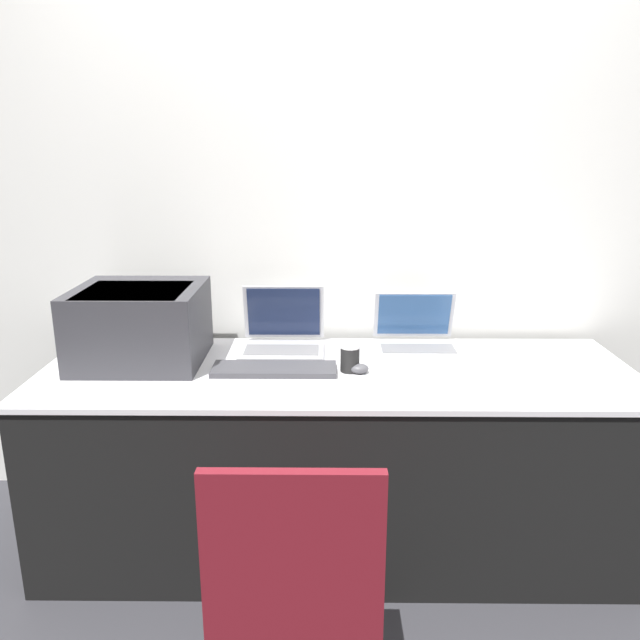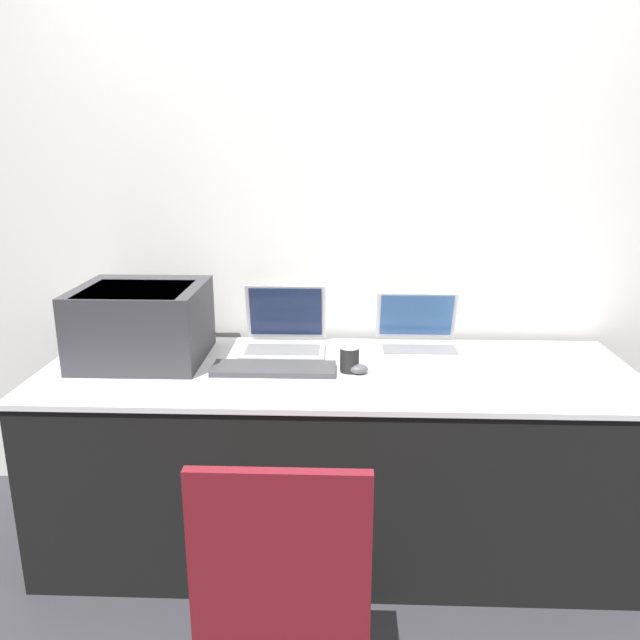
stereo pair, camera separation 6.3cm
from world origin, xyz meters
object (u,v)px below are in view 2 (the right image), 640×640
at_px(printer, 142,320).
at_px(mouse, 359,369).
at_px(laptop_left, 284,336).
at_px(external_keyboard, 274,369).
at_px(coffee_cup, 349,358).
at_px(chair, 285,582).
at_px(laptop_right, 418,338).

relative_size(printer, mouse, 6.81).
xyz_separation_m(laptop_left, external_keyboard, (-0.01, -0.26, -0.05)).
relative_size(coffee_cup, chair, 0.11).
height_order(printer, laptop_right, printer).
bearing_deg(chair, coffee_cup, 79.52).
bearing_deg(external_keyboard, printer, 167.39).
relative_size(external_keyboard, mouse, 6.59).
relative_size(coffee_cup, mouse, 1.45).
relative_size(printer, coffee_cup, 4.70).
xyz_separation_m(mouse, chair, (-0.20, -0.85, -0.25)).
distance_m(printer, laptop_left, 0.56).
bearing_deg(laptop_left, external_keyboard, -93.08).
distance_m(external_keyboard, coffee_cup, 0.28).
bearing_deg(laptop_right, external_keyboard, -153.42).
xyz_separation_m(external_keyboard, coffee_cup, (0.28, 0.01, 0.04)).
xyz_separation_m(laptop_left, chair, (0.10, -1.13, -0.29)).
relative_size(laptop_right, coffee_cup, 3.33).
bearing_deg(mouse, laptop_right, 49.76).
xyz_separation_m(laptop_right, mouse, (-0.25, -0.29, -0.03)).
height_order(laptop_right, external_keyboard, laptop_right).
bearing_deg(external_keyboard, laptop_right, 26.58).
distance_m(coffee_cup, chair, 0.93).
relative_size(printer, laptop_right, 1.41).
xyz_separation_m(laptop_left, mouse, (0.30, -0.27, -0.04)).
relative_size(laptop_left, chair, 0.38).
xyz_separation_m(laptop_left, laptop_right, (0.55, 0.02, -0.01)).
height_order(external_keyboard, chair, chair).
distance_m(printer, laptop_right, 1.10).
bearing_deg(external_keyboard, laptop_left, 86.92).
bearing_deg(laptop_left, mouse, -42.47).
distance_m(printer, chair, 1.23).
bearing_deg(printer, laptop_left, 15.17).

